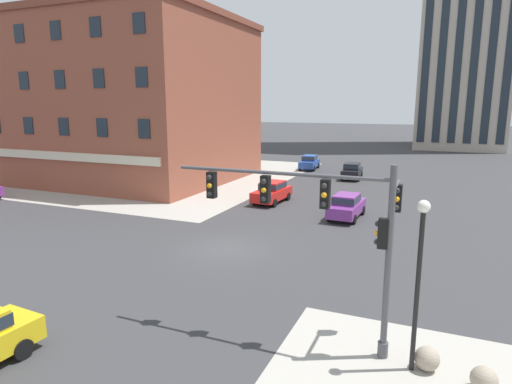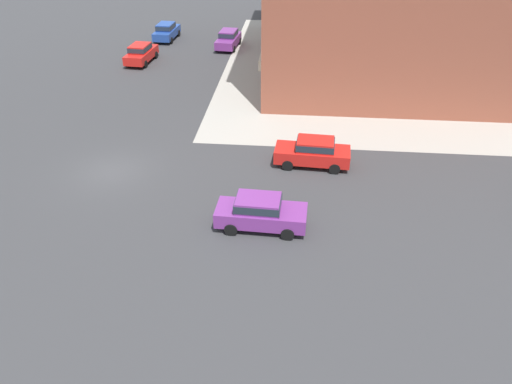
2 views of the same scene
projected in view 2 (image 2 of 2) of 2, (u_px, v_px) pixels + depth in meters
ground_plane at (112, 171)px, 29.51m from camera, size 320.00×320.00×0.00m
sidewalk_far_corner at (406, 69)px, 44.75m from camera, size 32.00×32.00×0.02m
car_main_northbound_far at (260, 211)px, 24.41m from camera, size 2.03×4.47×1.68m
car_cross_eastbound at (166, 31)px, 51.95m from camera, size 4.49×2.07×1.68m
car_cross_westbound at (313, 151)px, 29.63m from camera, size 2.10×4.50×1.68m
car_main_mid at (228, 38)px, 49.57m from camera, size 4.54×2.18×1.68m
car_cross_far at (141, 53)px, 45.70m from camera, size 4.53×2.17×1.68m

